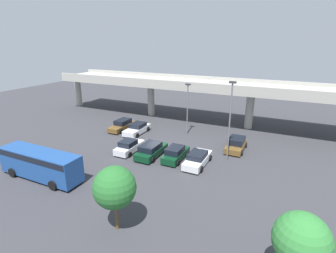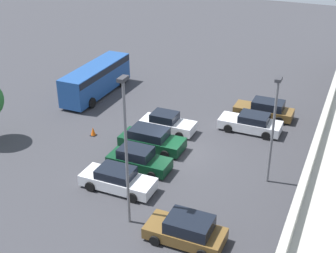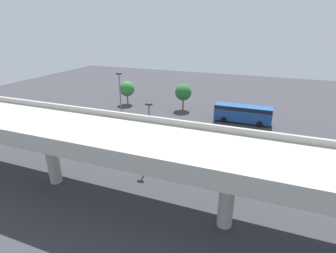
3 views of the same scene
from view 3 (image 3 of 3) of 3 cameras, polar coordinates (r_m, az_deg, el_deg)
name	(u,v)px [view 3 (image 3 of 3)]	position (r m, az deg, el deg)	size (l,w,h in m)	color
ground_plane	(178,142)	(35.57, 2.30, -3.48)	(109.46, 109.46, 0.00)	#38383D
highway_overpass	(127,143)	(22.04, -9.01, -3.50)	(52.27, 7.48, 7.01)	#ADAAA0
parked_car_0	(239,164)	(29.88, 15.16, -7.88)	(2.02, 4.87, 1.52)	brown
parked_car_1	(213,158)	(30.59, 9.76, -6.73)	(2.14, 4.87, 1.48)	silver
parked_car_2	(203,135)	(36.45, 7.69, -1.82)	(2.00, 4.30, 1.53)	silver
parked_car_3	(183,132)	(37.13, 3.19, -1.12)	(2.25, 4.77, 1.58)	#0C381E
parked_car_4	(162,130)	(37.72, -1.22, -0.76)	(1.99, 4.34, 1.57)	#0C381E
parked_car_5	(146,127)	(38.88, -4.79, -0.20)	(2.09, 4.84, 1.46)	silver
parked_car_6	(107,139)	(35.58, -13.14, -2.76)	(2.21, 4.34, 1.55)	brown
shuttle_bus	(243,113)	(43.87, 15.97, 2.94)	(8.93, 2.57, 2.80)	#1E478C
lamp_post_near_aisle	(121,100)	(36.83, -10.28, 5.64)	(0.70, 0.35, 8.92)	slate
lamp_post_mid_lot	(149,129)	(28.45, -4.05, -0.64)	(0.70, 0.35, 7.26)	slate
tree_front_left	(183,92)	(48.15, 3.35, 7.43)	(3.00, 3.00, 4.86)	brown
tree_front_right	(127,89)	(52.47, -8.91, 8.12)	(2.95, 2.95, 4.61)	brown
traffic_cone	(193,123)	(41.76, 5.37, 0.81)	(0.44, 0.44, 0.70)	black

